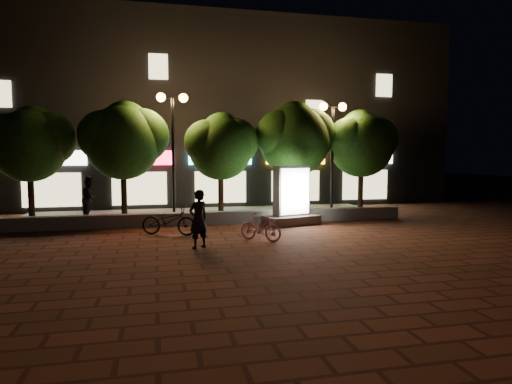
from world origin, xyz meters
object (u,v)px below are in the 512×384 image
object	(u,v)px
tree_mid	(222,144)
tree_far_right	(362,141)
tree_left	(124,138)
scooter_pink	(260,227)
tree_right	(295,136)
pedestrian	(90,198)
rider	(198,219)
street_lamp_left	(173,124)
ad_kiosk	(291,201)
scooter_parked	(169,220)
street_lamp_right	(333,129)
tree_far_left	(31,141)

from	to	relation	value
tree_mid	tree_far_right	size ratio (longest dim) A/B	0.95
tree_left	scooter_pink	xyz separation A→B (m)	(4.49, -5.14, -2.99)
tree_right	pedestrian	size ratio (longest dim) A/B	2.83
tree_right	rider	bearing A→B (deg)	-129.92
tree_mid	scooter_pink	bearing A→B (deg)	-84.48
tree_mid	pedestrian	distance (m)	5.86
tree_mid	pedestrian	world-z (taller)	tree_mid
tree_far_right	street_lamp_left	xyz separation A→B (m)	(-8.55, -0.26, 0.66)
ad_kiosk	scooter_pink	distance (m)	3.56
tree_left	tree_right	distance (m)	7.30
street_lamp_left	ad_kiosk	size ratio (longest dim) A/B	2.19
tree_far_right	scooter_parked	size ratio (longest dim) A/B	2.47
tree_mid	street_lamp_right	world-z (taller)	street_lamp_right
tree_left	ad_kiosk	distance (m)	7.26
tree_far_left	ad_kiosk	size ratio (longest dim) A/B	1.96
scooter_pink	scooter_parked	distance (m)	3.31
pedestrian	tree_right	bearing A→B (deg)	-83.99
scooter_pink	scooter_parked	xyz separation A→B (m)	(-2.85, 1.68, 0.06)
tree_left	tree_far_right	world-z (taller)	tree_left
tree_left	street_lamp_left	size ratio (longest dim) A/B	0.94
tree_mid	rider	size ratio (longest dim) A/B	2.57
tree_far_right	street_lamp_right	world-z (taller)	street_lamp_right
tree_right	street_lamp_right	world-z (taller)	tree_right
tree_right	tree_far_right	world-z (taller)	tree_right
tree_far_left	street_lamp_left	xyz separation A→B (m)	(5.45, -0.26, 0.74)
tree_far_right	street_lamp_right	bearing A→B (deg)	-170.39
tree_mid	street_lamp_right	xyz separation A→B (m)	(4.95, -0.26, 0.68)
tree_far_left	tree_far_right	size ratio (longest dim) A/B	0.97
tree_mid	rider	bearing A→B (deg)	-104.96
tree_far_left	scooter_pink	bearing A→B (deg)	-32.72
rider	pedestrian	size ratio (longest dim) A/B	0.98
tree_far_left	ad_kiosk	bearing A→B (deg)	-12.49
street_lamp_right	ad_kiosk	bearing A→B (deg)	-142.18
tree_right	rider	size ratio (longest dim) A/B	2.89
tree_mid	pedestrian	size ratio (longest dim) A/B	2.52
tree_right	ad_kiosk	world-z (taller)	tree_right
street_lamp_right	pedestrian	distance (m)	10.77
ad_kiosk	scooter_parked	distance (m)	4.98
tree_right	pedestrian	xyz separation A→B (m)	(-8.71, 0.22, -2.59)
street_lamp_left	pedestrian	size ratio (longest dim) A/B	2.90
tree_left	scooter_parked	size ratio (longest dim) A/B	2.53
scooter_pink	street_lamp_left	bearing A→B (deg)	70.97
tree_far_left	tree_far_right	world-z (taller)	tree_far_right
scooter_pink	pedestrian	distance (m)	7.99
street_lamp_left	pedestrian	xyz separation A→B (m)	(-3.36, 0.49, -3.05)
street_lamp_left	ad_kiosk	distance (m)	5.79
tree_right	rider	xyz separation A→B (m)	(-4.86, -5.80, -2.69)
rider	tree_right	bearing A→B (deg)	-160.23
tree_mid	street_lamp_right	bearing A→B (deg)	-3.04
tree_right	scooter_parked	xyz separation A→B (m)	(-5.66, -3.45, -3.06)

